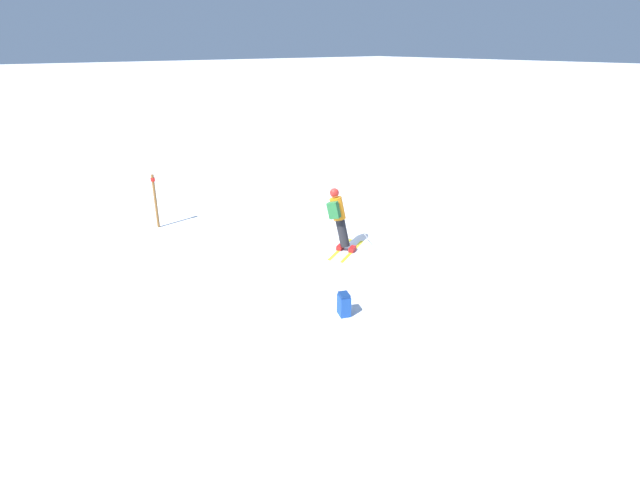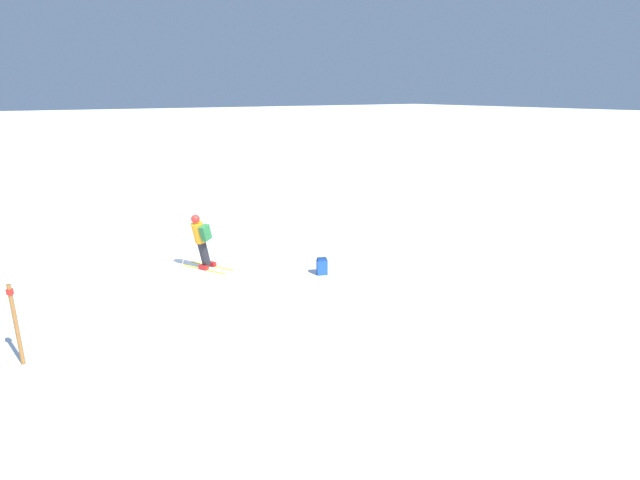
% 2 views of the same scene
% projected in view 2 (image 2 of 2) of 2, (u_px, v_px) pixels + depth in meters
% --- Properties ---
extents(ground_plane, '(300.00, 300.00, 0.00)m').
position_uv_depth(ground_plane, '(173.00, 275.00, 14.55)').
color(ground_plane, white).
extents(skier, '(1.42, 1.67, 1.77)m').
position_uv_depth(skier, '(201.00, 239.00, 14.63)').
color(skier, yellow).
rests_on(skier, ground).
extents(spare_backpack, '(0.36, 0.32, 0.50)m').
position_uv_depth(spare_backpack, '(322.00, 266.00, 14.50)').
color(spare_backpack, '#194293').
rests_on(spare_backpack, ground).
extents(trail_marker, '(0.13, 0.13, 1.68)m').
position_uv_depth(trail_marker, '(15.00, 321.00, 9.52)').
color(trail_marker, brown).
rests_on(trail_marker, ground).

